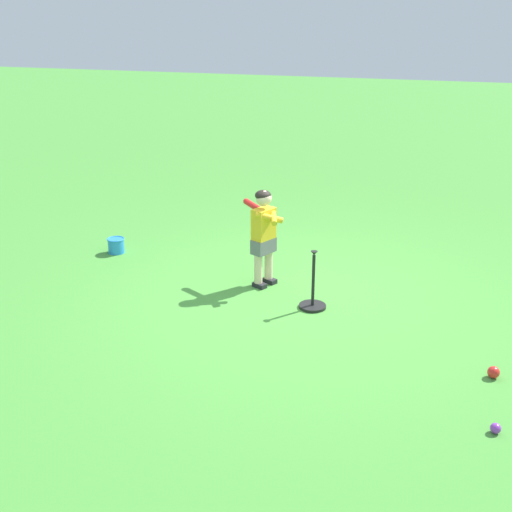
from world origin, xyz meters
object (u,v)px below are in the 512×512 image
object	(u,v)px
batting_tee	(313,298)
toy_bucket	(116,245)
play_ball_near_batter	(496,428)
play_ball_midfield	(494,372)
child_batter	(264,229)

from	to	relation	value
batting_tee	toy_bucket	xyz separation A→B (m)	(2.67, -0.90, -0.01)
play_ball_near_batter	toy_bucket	distance (m)	5.13
play_ball_midfield	play_ball_near_batter	distance (m)	0.81
batting_tee	child_batter	bearing A→B (deg)	-34.46
child_batter	toy_bucket	world-z (taller)	child_batter
child_batter	play_ball_near_batter	distance (m)	3.29
child_batter	play_ball_midfield	bearing A→B (deg)	149.91
child_batter	toy_bucket	distance (m)	2.15
play_ball_midfield	toy_bucket	bearing A→B (deg)	-22.67
batting_tee	toy_bucket	distance (m)	2.82
child_batter	play_ball_midfield	xyz separation A→B (m)	(-2.38, 1.38, -0.60)
child_batter	toy_bucket	xyz separation A→B (m)	(2.02, -0.46, -0.55)
play_ball_near_batter	batting_tee	world-z (taller)	batting_tee
play_ball_near_batter	play_ball_midfield	bearing A→B (deg)	-90.85
child_batter	batting_tee	xyz separation A→B (m)	(-0.64, 0.44, -0.55)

